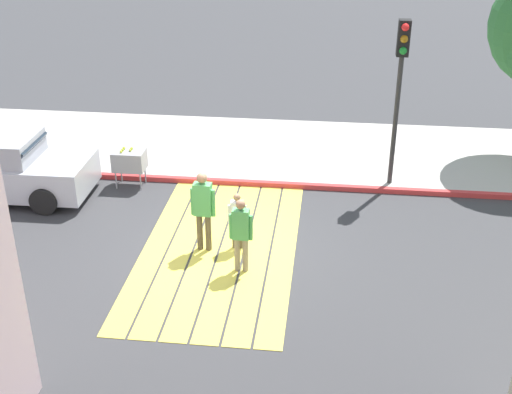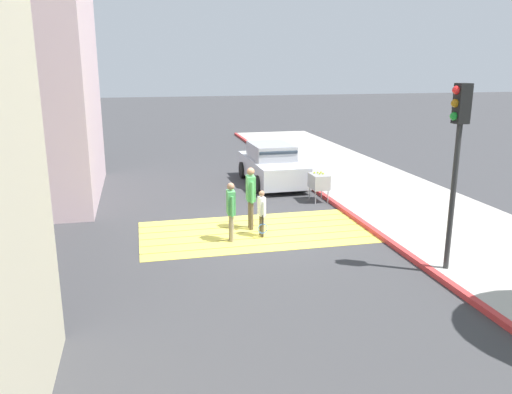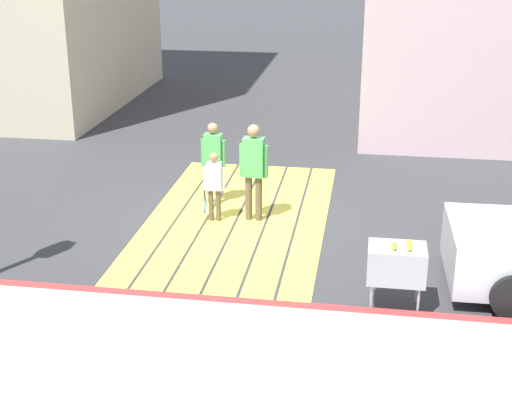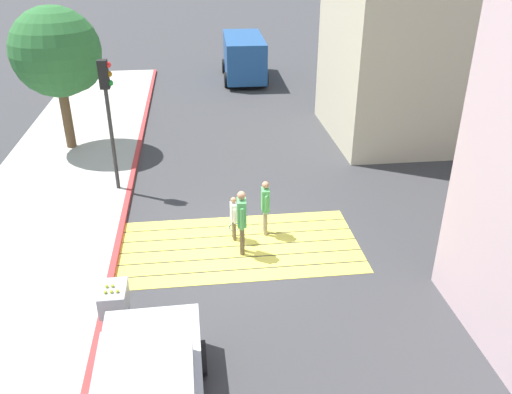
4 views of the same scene
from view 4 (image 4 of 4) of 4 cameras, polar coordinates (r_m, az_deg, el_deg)
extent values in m
plane|color=#38383A|center=(14.17, -1.81, -5.39)|extent=(120.00, 120.00, 0.00)
cube|color=#EAD64C|center=(13.03, -1.25, -8.60)|extent=(6.40, 0.50, 0.01)
cube|color=#EAD64C|center=(13.48, -1.48, -7.24)|extent=(6.40, 0.50, 0.01)
cube|color=#EAD64C|center=(13.94, -1.70, -5.97)|extent=(6.40, 0.50, 0.01)
cube|color=#EAD64C|center=(14.40, -1.91, -4.79)|extent=(6.40, 0.50, 0.01)
cube|color=#EAD64C|center=(14.87, -2.10, -3.68)|extent=(6.40, 0.50, 0.01)
cube|color=#EAD64C|center=(15.34, -2.28, -2.63)|extent=(6.40, 0.50, 0.01)
cube|color=#ADA8A0|center=(14.84, -24.01, -6.12)|extent=(4.80, 40.00, 0.12)
cube|color=#BC3333|center=(14.28, -14.97, -5.83)|extent=(0.16, 40.00, 0.13)
cube|color=#A0A2A9|center=(8.82, -12.00, -19.60)|extent=(1.56, 2.09, 0.60)
cube|color=#1E2833|center=(9.52, -11.68, -15.82)|extent=(1.48, 0.35, 0.49)
cylinder|color=black|center=(10.49, -6.05, -17.04)|extent=(0.23, 0.66, 0.66)
cylinder|color=black|center=(10.64, -16.03, -17.40)|extent=(0.23, 0.66, 0.66)
cube|color=#1E4C8C|center=(30.34, -1.33, 15.08)|extent=(2.24, 5.25, 2.10)
cube|color=#19232D|center=(27.76, -0.94, 14.73)|extent=(1.89, 0.11, 0.70)
cylinder|color=black|center=(28.92, -3.20, 12.62)|extent=(0.28, 0.81, 0.80)
cylinder|color=black|center=(29.07, 1.04, 12.73)|extent=(0.28, 0.81, 0.80)
cylinder|color=black|center=(32.05, -3.46, 14.05)|extent=(0.28, 0.81, 0.80)
cylinder|color=black|center=(32.19, 0.39, 14.15)|extent=(0.28, 0.81, 0.80)
cylinder|color=#2D2D2D|center=(17.01, -15.33, 5.78)|extent=(0.12, 0.12, 3.40)
cube|color=black|center=(16.39, -16.25, 12.68)|extent=(0.28, 0.28, 0.84)
sphere|color=#FF2323|center=(16.30, -15.81, 13.68)|extent=(0.18, 0.18, 0.18)
sphere|color=#956310|center=(16.37, -15.69, 12.77)|extent=(0.18, 0.18, 0.18)
sphere|color=#188429|center=(16.43, -15.57, 11.86)|extent=(0.18, 0.18, 0.18)
cylinder|color=brown|center=(21.22, -19.87, 8.18)|extent=(0.36, 0.36, 2.60)
sphere|color=#2D6B33|center=(20.63, -20.94, 14.52)|extent=(3.20, 3.20, 3.20)
sphere|color=#2D6B33|center=(20.29, -19.25, 13.43)|extent=(1.92, 1.92, 1.92)
cube|color=#99999E|center=(11.60, -15.20, -10.57)|extent=(0.56, 0.80, 0.50)
cylinder|color=#99999E|center=(12.11, -13.68, -11.40)|extent=(0.04, 0.04, 0.45)
cylinder|color=#99999E|center=(12.18, -15.81, -11.45)|extent=(0.04, 0.04, 0.45)
cylinder|color=#99999E|center=(11.62, -13.98, -13.36)|extent=(0.04, 0.04, 0.45)
cylinder|color=#99999E|center=(11.69, -16.22, -13.39)|extent=(0.04, 0.04, 0.45)
sphere|color=#CCE033|center=(11.34, -16.07, -9.90)|extent=(0.07, 0.07, 0.07)
sphere|color=#CCE033|center=(11.32, -15.46, -9.88)|extent=(0.07, 0.07, 0.07)
sphere|color=#CCE033|center=(11.30, -14.86, -9.87)|extent=(0.07, 0.07, 0.07)
sphere|color=#CCE033|center=(11.50, -15.94, -9.30)|extent=(0.07, 0.07, 0.07)
sphere|color=#CCE033|center=(11.48, -15.34, -9.29)|extent=(0.07, 0.07, 0.07)
cylinder|color=brown|center=(13.77, -1.55, -4.36)|extent=(0.13, 0.13, 0.85)
cylinder|color=brown|center=(13.61, -1.51, -4.77)|extent=(0.13, 0.13, 0.85)
cube|color=#4CA559|center=(13.30, -1.57, -1.70)|extent=(0.25, 0.38, 0.71)
sphere|color=#9E7051|center=(13.07, -1.60, 0.17)|extent=(0.22, 0.22, 0.22)
cylinder|color=#4CA559|center=(13.52, -1.61, -1.52)|extent=(0.09, 0.09, 0.60)
cylinder|color=#4CA559|center=(13.14, -1.53, -2.42)|extent=(0.09, 0.09, 0.60)
cylinder|color=gray|center=(14.62, 0.98, -2.54)|extent=(0.11, 0.11, 0.76)
cylinder|color=gray|center=(14.48, 1.04, -2.86)|extent=(0.11, 0.11, 0.76)
cube|color=#4CA559|center=(14.22, 1.03, -0.26)|extent=(0.22, 0.34, 0.63)
sphere|color=#9E7051|center=(14.02, 1.05, 1.31)|extent=(0.20, 0.20, 0.20)
cylinder|color=#4CA559|center=(14.42, 0.95, -0.13)|extent=(0.08, 0.08, 0.54)
cylinder|color=#4CA559|center=(14.07, 1.11, -0.86)|extent=(0.08, 0.08, 0.54)
cylinder|color=brown|center=(14.39, -2.44, -3.44)|extent=(0.09, 0.09, 0.61)
cylinder|color=brown|center=(14.28, -2.35, -3.70)|extent=(0.09, 0.09, 0.61)
cube|color=white|center=(14.06, -2.44, -1.61)|extent=(0.19, 0.28, 0.51)
sphere|color=#9E7051|center=(13.89, -2.47, -0.33)|extent=(0.16, 0.16, 0.16)
cylinder|color=white|center=(14.22, -2.55, -1.48)|extent=(0.07, 0.07, 0.43)
cylinder|color=white|center=(13.94, -2.32, -2.10)|extent=(0.07, 0.07, 0.43)
cylinder|color=black|center=(14.38, -2.42, -2.45)|extent=(0.03, 0.03, 0.28)
torus|color=blue|center=(14.51, -2.40, -3.29)|extent=(0.29, 0.05, 0.28)
camera|label=1|loc=(19.22, 38.70, 20.84)|focal=46.34mm
camera|label=2|loc=(25.93, 2.34, 20.55)|focal=36.21mm
camera|label=3|loc=(15.09, -55.99, 5.82)|focal=51.94mm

